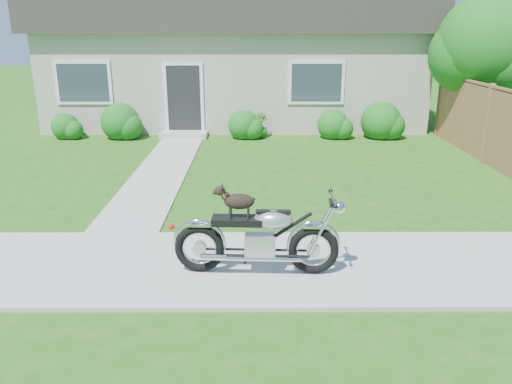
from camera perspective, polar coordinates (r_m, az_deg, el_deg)
ground at (r=7.04m, az=-5.42°, el=-8.37°), size 80.00×80.00×0.00m
sidewalk at (r=7.03m, az=-5.42°, el=-8.23°), size 24.00×2.20×0.04m
walkway at (r=11.89m, az=-10.55°, el=2.63°), size 1.20×8.00×0.03m
house at (r=18.30m, az=-2.27°, el=15.09°), size 12.60×7.03×4.50m
fence at (r=13.47m, az=24.88°, el=7.11°), size 0.12×6.62×1.90m
tree_near at (r=15.50m, az=25.35°, el=14.64°), size 2.72×2.68×4.11m
shrub_row at (r=15.02m, az=-0.99°, el=7.86°), size 10.43×1.19×1.19m
potted_plant_left at (r=15.57m, az=-14.84°, el=7.50°), size 0.69×0.79×0.83m
potted_plant_right at (r=15.08m, az=0.55°, el=7.58°), size 0.56×0.56×0.73m
motorcycle_with_dog at (r=6.52m, az=0.34°, el=-5.08°), size 2.22×0.60×1.20m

